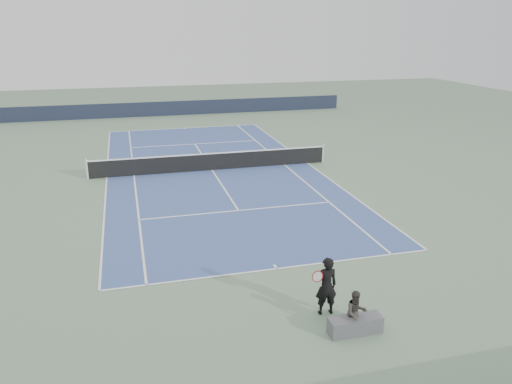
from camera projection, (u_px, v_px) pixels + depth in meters
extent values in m
plane|color=slate|center=(212.00, 170.00, 26.93)|extent=(80.00, 80.00, 0.00)
cube|color=#3A518A|center=(212.00, 170.00, 26.93)|extent=(10.97, 23.77, 0.01)
cylinder|color=silver|center=(87.00, 169.00, 25.21)|extent=(0.10, 0.10, 1.07)
cylinder|color=silver|center=(323.00, 153.00, 28.32)|extent=(0.10, 0.10, 1.07)
cube|color=black|center=(212.00, 162.00, 26.79)|extent=(12.80, 0.03, 0.90)
cube|color=white|center=(212.00, 154.00, 26.64)|extent=(12.80, 0.04, 0.06)
cube|color=black|center=(176.00, 108.00, 43.13)|extent=(30.00, 0.25, 1.20)
imported|color=black|center=(326.00, 286.00, 13.35)|extent=(0.65, 0.47, 1.67)
torus|color=maroon|center=(318.00, 276.00, 13.12)|extent=(0.34, 0.18, 0.36)
cylinder|color=white|center=(318.00, 276.00, 13.12)|extent=(0.29, 0.14, 0.32)
cylinder|color=white|center=(321.00, 284.00, 13.26)|extent=(0.08, 0.13, 0.27)
sphere|color=#BEE22E|center=(337.00, 323.00, 13.11)|extent=(0.07, 0.07, 0.07)
cube|color=#535358|center=(355.00, 325.00, 12.67)|extent=(1.40, 0.52, 0.44)
imported|color=#36302B|center=(356.00, 313.00, 12.56)|extent=(0.59, 0.48, 1.18)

